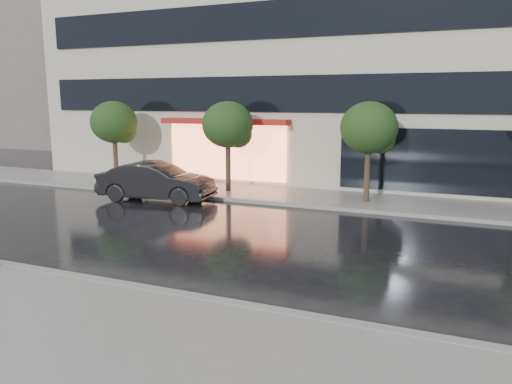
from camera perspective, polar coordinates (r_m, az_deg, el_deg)
The scene contains 11 objects.
ground at distance 12.05m, azimuth -11.27°, elevation -9.33°, with size 120.00×120.00×0.00m, color black.
sidewalk_near at distance 9.72m, azimuth -22.38°, elevation -14.53°, with size 60.00×4.50×0.12m, color slate.
sidewalk_far at distance 21.00m, azimuth 4.51°, elevation -0.46°, with size 60.00×3.50×0.12m, color slate.
curb_near at distance 11.26m, azimuth -14.17°, elevation -10.49°, with size 60.00×0.25×0.14m, color gray.
curb_far at distance 19.38m, azimuth 2.88°, elevation -1.34°, with size 60.00×0.25×0.14m, color gray.
office_building at distance 28.49m, azimuth 10.01°, elevation 20.37°, with size 30.00×12.76×18.00m.
bg_building_left at distance 49.39m, azimuth -21.95°, elevation 12.04°, with size 14.00×10.00×12.00m, color #59544F.
tree_far_west at distance 24.76m, azimuth -15.78°, elevation 7.52°, with size 2.20×2.20×3.99m.
tree_mid_west at distance 21.55m, azimuth -3.07°, elevation 7.50°, with size 2.20×2.20×3.99m.
tree_mid_east at distance 19.69m, azimuth 12.97°, elevation 6.97°, with size 2.20×2.20×3.99m.
parked_car at distance 20.59m, azimuth -11.34°, elevation 1.17°, with size 1.65×4.72×1.56m, color black.
Camera 1 is at (6.45, -9.34, 4.05)m, focal length 35.00 mm.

